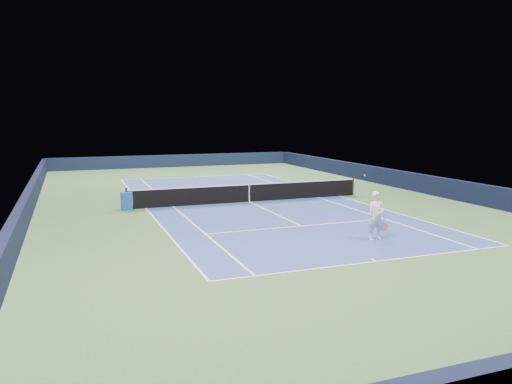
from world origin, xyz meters
name	(u,v)px	position (x,y,z in m)	size (l,w,h in m)	color
ground	(249,202)	(0.00, 0.00, 0.00)	(40.00, 40.00, 0.00)	#385A31
wall_far	(175,161)	(0.00, 19.82, 0.55)	(22.00, 0.35, 1.10)	#111933
wall_right	(416,182)	(10.82, 0.00, 0.55)	(0.35, 40.00, 1.10)	black
wall_left	(28,204)	(-10.82, 0.00, 0.55)	(0.35, 40.00, 1.10)	black
court_surface	(249,202)	(0.00, 0.00, 0.00)	(10.97, 23.77, 0.01)	navy
baseline_far	(196,177)	(0.00, 11.88, 0.01)	(10.97, 0.08, 0.00)	white
baseline_near	(377,261)	(0.00, -11.88, 0.01)	(10.97, 0.08, 0.00)	white
sideline_doubles_right	(339,196)	(5.49, 0.00, 0.01)	(0.08, 23.77, 0.00)	white
sideline_doubles_left	(146,208)	(-5.49, 0.00, 0.01)	(0.08, 23.77, 0.00)	white
sideline_singles_right	(318,197)	(4.12, 0.00, 0.01)	(0.08, 23.77, 0.00)	white
sideline_singles_left	(173,206)	(-4.12, 0.00, 0.01)	(0.08, 23.77, 0.00)	white
service_line_far	(216,186)	(0.00, 6.40, 0.01)	(8.23, 0.08, 0.00)	white
service_line_near	(301,226)	(0.00, -6.40, 0.01)	(8.23, 0.08, 0.00)	white
center_service_line	(249,202)	(0.00, 0.00, 0.01)	(0.08, 12.80, 0.00)	white
center_mark_far	(196,177)	(0.00, 11.73, 0.01)	(0.08, 0.30, 0.00)	white
center_mark_near	(374,260)	(0.00, -11.73, 0.01)	(0.08, 0.30, 0.00)	white
tennis_net	(249,193)	(0.00, 0.00, 0.50)	(12.90, 0.10, 1.07)	black
sponsor_cube	(127,201)	(-6.40, -0.03, 0.44)	(0.59, 0.49, 0.88)	#1C46AD
tennis_player	(376,216)	(1.58, -9.46, 0.91)	(0.83, 1.27, 2.32)	white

